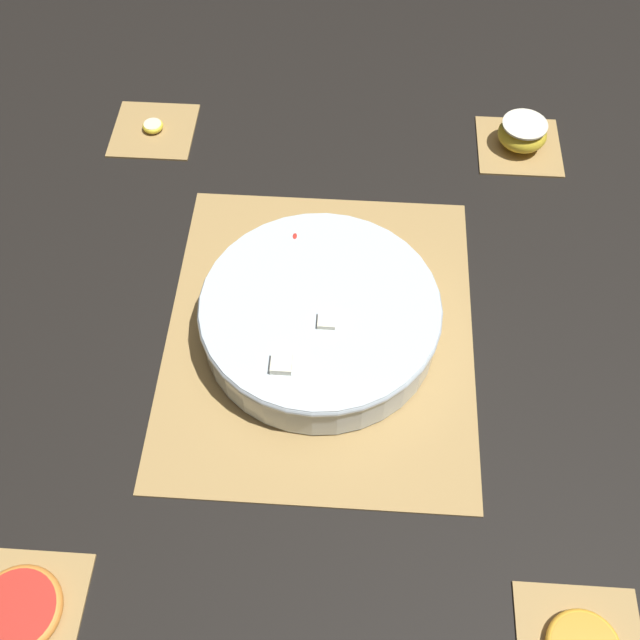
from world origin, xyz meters
The scene contains 9 objects.
ground_plane centered at (0.00, 0.00, 0.00)m, with size 6.00×6.00×0.00m, color black.
bamboo_mat_center centered at (0.00, 0.00, 0.00)m, with size 0.46×0.39×0.01m.
coaster_mat_near_left centered at (-0.36, -0.28, 0.00)m, with size 0.13×0.13×0.01m.
coaster_mat_near_right centered at (0.36, -0.28, 0.00)m, with size 0.13×0.13×0.01m.
coaster_mat_far_left centered at (-0.36, 0.28, 0.00)m, with size 0.13×0.13×0.01m.
fruit_salad_bowl centered at (0.00, 0.00, 0.04)m, with size 0.30×0.30×0.07m.
apple_half centered at (-0.36, 0.28, 0.03)m, with size 0.07×0.07×0.04m.
banana_coin_single centered at (-0.36, -0.28, 0.01)m, with size 0.03×0.03×0.01m.
grapefruit_slice centered at (0.36, -0.28, 0.01)m, with size 0.09×0.09×0.01m.
Camera 1 is at (0.52, 0.03, 0.80)m, focal length 42.00 mm.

